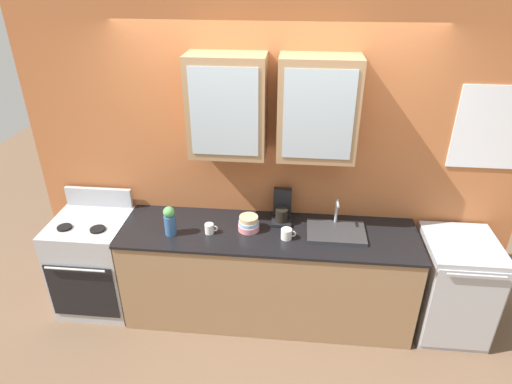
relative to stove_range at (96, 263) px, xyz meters
name	(u,v)px	position (x,y,z in m)	size (l,w,h in m)	color
ground_plane	(267,312)	(1.57, 0.00, -0.45)	(10.00, 10.00, 0.00)	brown
back_wall_unit	(273,145)	(1.58, 0.35, 1.07)	(4.19, 0.42, 2.85)	#B76638
counter	(268,274)	(1.57, 0.00, -0.01)	(2.48, 0.68, 0.89)	#93704C
stove_range	(96,263)	(0.00, 0.00, 0.00)	(0.65, 0.66, 1.07)	#ADAFB5
sink_faucet	(336,231)	(2.13, 0.03, 0.46)	(0.48, 0.34, 0.26)	#2D2D30
bowl_stack	(249,223)	(1.40, 0.02, 0.50)	(0.18, 0.18, 0.13)	#D87F84
vase	(170,221)	(0.77, -0.11, 0.56)	(0.09, 0.09, 0.26)	#33598C
cup_near_sink	(287,234)	(1.73, -0.08, 0.48)	(0.12, 0.09, 0.09)	silver
cup_near_bowls	(210,229)	(1.09, -0.06, 0.48)	(0.11, 0.07, 0.09)	silver
dishwasher	(453,286)	(3.15, 0.00, -0.01)	(0.57, 0.66, 0.89)	#ADAFB5
coffee_maker	(282,210)	(1.67, 0.20, 0.54)	(0.17, 0.20, 0.29)	black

